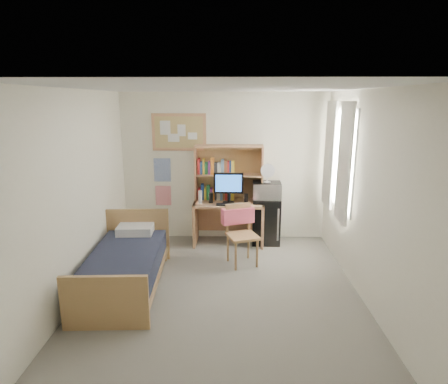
{
  "coord_description": "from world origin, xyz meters",
  "views": [
    {
      "loc": [
        0.13,
        -4.44,
        2.47
      ],
      "look_at": [
        0.02,
        1.2,
        1.07
      ],
      "focal_mm": 30.0,
      "sensor_mm": 36.0,
      "label": 1
    }
  ],
  "objects_px": {
    "desk": "(228,223)",
    "speaker_left": "(211,198)",
    "mini_fridge": "(266,220)",
    "microwave": "(267,190)",
    "monitor": "(229,188)",
    "bulletin_board": "(179,132)",
    "desk_fan": "(267,174)",
    "desk_chair": "(242,235)",
    "speaker_right": "(246,199)",
    "bed": "(125,271)"
  },
  "relations": [
    {
      "from": "desk",
      "to": "microwave",
      "type": "relative_size",
      "value": 2.53
    },
    {
      "from": "desk_chair",
      "to": "desk_fan",
      "type": "height_order",
      "value": "desk_fan"
    },
    {
      "from": "desk_chair",
      "to": "microwave",
      "type": "relative_size",
      "value": 1.96
    },
    {
      "from": "monitor",
      "to": "microwave",
      "type": "height_order",
      "value": "monitor"
    },
    {
      "from": "desk",
      "to": "speaker_right",
      "type": "bearing_deg",
      "value": -11.31
    },
    {
      "from": "desk_fan",
      "to": "speaker_left",
      "type": "bearing_deg",
      "value": -172.24
    },
    {
      "from": "bed",
      "to": "desk_fan",
      "type": "xyz_separation_m",
      "value": [
        2.02,
        1.7,
        0.99
      ]
    },
    {
      "from": "speaker_left",
      "to": "mini_fridge",
      "type": "bearing_deg",
      "value": 7.8
    },
    {
      "from": "microwave",
      "to": "bed",
      "type": "bearing_deg",
      "value": -137.84
    },
    {
      "from": "monitor",
      "to": "desk_fan",
      "type": "relative_size",
      "value": 1.8
    },
    {
      "from": "monitor",
      "to": "bulletin_board",
      "type": "bearing_deg",
      "value": 158.11
    },
    {
      "from": "desk_fan",
      "to": "bulletin_board",
      "type": "bearing_deg",
      "value": 172.27
    },
    {
      "from": "bed",
      "to": "desk_fan",
      "type": "bearing_deg",
      "value": 37.51
    },
    {
      "from": "speaker_left",
      "to": "monitor",
      "type": "bearing_deg",
      "value": 0.0
    },
    {
      "from": "mini_fridge",
      "to": "desk_fan",
      "type": "distance_m",
      "value": 0.83
    },
    {
      "from": "bulletin_board",
      "to": "desk_fan",
      "type": "height_order",
      "value": "bulletin_board"
    },
    {
      "from": "desk",
      "to": "mini_fridge",
      "type": "height_order",
      "value": "mini_fridge"
    },
    {
      "from": "desk_chair",
      "to": "monitor",
      "type": "height_order",
      "value": "monitor"
    },
    {
      "from": "speaker_right",
      "to": "microwave",
      "type": "height_order",
      "value": "microwave"
    },
    {
      "from": "monitor",
      "to": "speaker_left",
      "type": "height_order",
      "value": "monitor"
    },
    {
      "from": "bed",
      "to": "speaker_left",
      "type": "bearing_deg",
      "value": 53.94
    },
    {
      "from": "bulletin_board",
      "to": "desk",
      "type": "height_order",
      "value": "bulletin_board"
    },
    {
      "from": "bulletin_board",
      "to": "desk_fan",
      "type": "distance_m",
      "value": 1.69
    },
    {
      "from": "microwave",
      "to": "mini_fridge",
      "type": "bearing_deg",
      "value": 90.0
    },
    {
      "from": "mini_fridge",
      "to": "desk",
      "type": "bearing_deg",
      "value": -172.69
    },
    {
      "from": "monitor",
      "to": "desk_fan",
      "type": "bearing_deg",
      "value": 9.6
    },
    {
      "from": "bulletin_board",
      "to": "speaker_right",
      "type": "xyz_separation_m",
      "value": [
        1.16,
        -0.37,
        -1.09
      ]
    },
    {
      "from": "microwave",
      "to": "monitor",
      "type": "bearing_deg",
      "value": -169.27
    },
    {
      "from": "bulletin_board",
      "to": "desk",
      "type": "bearing_deg",
      "value": -19.38
    },
    {
      "from": "bulletin_board",
      "to": "monitor",
      "type": "distance_m",
      "value": 1.3
    },
    {
      "from": "bulletin_board",
      "to": "desk_fan",
      "type": "relative_size",
      "value": 3.19
    },
    {
      "from": "mini_fridge",
      "to": "desk_fan",
      "type": "relative_size",
      "value": 2.77
    },
    {
      "from": "speaker_right",
      "to": "bed",
      "type": "bearing_deg",
      "value": -135.21
    },
    {
      "from": "desk_chair",
      "to": "speaker_right",
      "type": "relative_size",
      "value": 5.79
    },
    {
      "from": "bed",
      "to": "speaker_right",
      "type": "xyz_separation_m",
      "value": [
        1.66,
        1.6,
        0.58
      ]
    },
    {
      "from": "monitor",
      "to": "speaker_right",
      "type": "distance_m",
      "value": 0.35
    },
    {
      "from": "speaker_left",
      "to": "desk_fan",
      "type": "xyz_separation_m",
      "value": [
        0.96,
        0.1,
        0.4
      ]
    },
    {
      "from": "bulletin_board",
      "to": "mini_fridge",
      "type": "distance_m",
      "value": 2.16
    },
    {
      "from": "desk_chair",
      "to": "desk",
      "type": "bearing_deg",
      "value": 83.98
    },
    {
      "from": "speaker_right",
      "to": "desk",
      "type": "bearing_deg",
      "value": 168.69
    },
    {
      "from": "monitor",
      "to": "desk_fan",
      "type": "distance_m",
      "value": 0.7
    },
    {
      "from": "mini_fridge",
      "to": "bed",
      "type": "xyz_separation_m",
      "value": [
        -2.02,
        -1.72,
        -0.16
      ]
    },
    {
      "from": "microwave",
      "to": "desk",
      "type": "bearing_deg",
      "value": -174.41
    },
    {
      "from": "speaker_left",
      "to": "microwave",
      "type": "height_order",
      "value": "microwave"
    },
    {
      "from": "bulletin_board",
      "to": "desk_fan",
      "type": "xyz_separation_m",
      "value": [
        1.52,
        -0.26,
        -0.68
      ]
    },
    {
      "from": "desk",
      "to": "speaker_left",
      "type": "xyz_separation_m",
      "value": [
        -0.3,
        -0.05,
        0.46
      ]
    },
    {
      "from": "desk",
      "to": "mini_fridge",
      "type": "xyz_separation_m",
      "value": [
        0.66,
        0.06,
        0.03
      ]
    },
    {
      "from": "desk_chair",
      "to": "bed",
      "type": "relative_size",
      "value": 0.51
    },
    {
      "from": "mini_fridge",
      "to": "microwave",
      "type": "height_order",
      "value": "microwave"
    },
    {
      "from": "desk_chair",
      "to": "monitor",
      "type": "relative_size",
      "value": 1.75
    }
  ]
}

